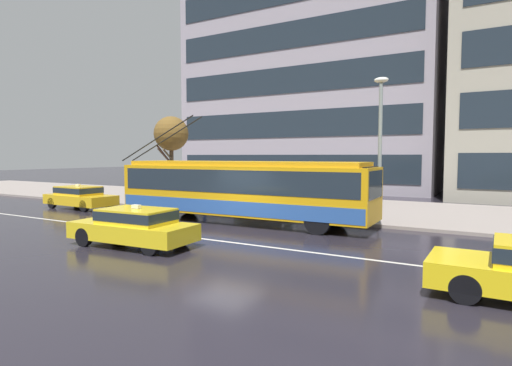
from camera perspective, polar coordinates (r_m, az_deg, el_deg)
name	(u,v)px	position (r m, az deg, el deg)	size (l,w,h in m)	color
ground_plane	(225,234)	(16.09, -4.33, -7.00)	(160.00, 160.00, 0.00)	#242029
sidewalk_slab	(315,206)	(24.22, 8.13, -3.22)	(80.00, 10.00, 0.14)	gray
lane_centre_line	(206,239)	(15.13, -6.91, -7.70)	(72.00, 0.14, 0.01)	silver
trolleybus	(241,189)	(18.61, -2.05, -0.78)	(13.05, 2.67, 4.91)	orange
taxi_oncoming_near	(134,225)	(14.37, -16.46, -5.61)	(4.38, 1.97, 1.39)	yellow
taxi_queued_behind_bus	(80,196)	(25.71, -23.15, -1.67)	(4.49, 1.97, 1.39)	yellow
bus_shelter	(259,175)	(22.01, 0.36, 1.07)	(4.09, 1.75, 2.41)	gray
pedestrian_at_shelter	(338,196)	(19.62, 11.23, -1.83)	(0.49, 0.49, 1.65)	navy
pedestrian_approaching_curb	(204,178)	(24.13, -7.23, 0.72)	(1.22, 1.22, 1.98)	navy
street_lamp	(380,136)	(18.45, 16.76, 6.17)	(0.60, 0.32, 6.18)	gray
street_tree_bare	(171,135)	(26.29, -11.62, 6.56)	(2.13, 2.13, 5.31)	brown
office_tower_corner_left	(313,89)	(40.39, 7.82, 12.79)	(22.94, 11.44, 18.69)	#99919E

